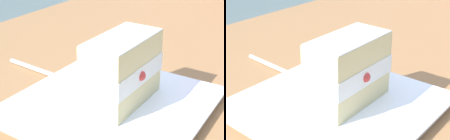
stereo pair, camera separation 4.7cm
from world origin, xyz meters
TOP-DOWN VIEW (x-y plane):
  - patio_table at (0.00, 0.00)m, footprint 1.41×1.10m
  - dessert_plate at (-0.17, 0.08)m, footprint 0.26×0.26m
  - cake_slice at (-0.16, 0.07)m, footprint 0.12×0.07m
  - dessert_fork at (-0.13, 0.23)m, footprint 0.03×0.17m

SIDE VIEW (x-z plane):
  - patio_table at x=0.00m, z-range 0.27..0.97m
  - dessert_fork at x=-0.13m, z-range 0.70..0.71m
  - dessert_plate at x=-0.17m, z-range 0.70..0.72m
  - cake_slice at x=-0.16m, z-range 0.72..0.81m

